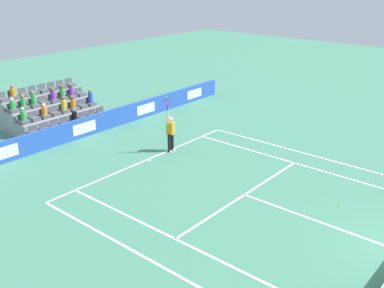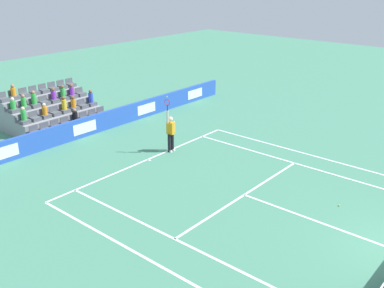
% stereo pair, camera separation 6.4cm
% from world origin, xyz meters
% --- Properties ---
extents(line_baseline, '(10.97, 0.10, 0.01)m').
position_xyz_m(line_baseline, '(0.00, -11.89, 0.00)').
color(line_baseline, white).
rests_on(line_baseline, ground).
extents(line_service, '(8.23, 0.10, 0.01)m').
position_xyz_m(line_service, '(0.00, -6.40, 0.00)').
color(line_service, white).
rests_on(line_service, ground).
extents(line_centre_service, '(0.10, 6.40, 0.01)m').
position_xyz_m(line_centre_service, '(0.00, -3.20, 0.00)').
color(line_centre_service, white).
rests_on(line_centre_service, ground).
extents(line_singles_sideline_left, '(0.10, 11.89, 0.01)m').
position_xyz_m(line_singles_sideline_left, '(4.12, -5.95, 0.00)').
color(line_singles_sideline_left, white).
rests_on(line_singles_sideline_left, ground).
extents(line_singles_sideline_right, '(0.10, 11.89, 0.01)m').
position_xyz_m(line_singles_sideline_right, '(-4.12, -5.95, 0.00)').
color(line_singles_sideline_right, white).
rests_on(line_singles_sideline_right, ground).
extents(line_doubles_sideline_left, '(0.10, 11.89, 0.01)m').
position_xyz_m(line_doubles_sideline_left, '(5.49, -5.95, 0.00)').
color(line_doubles_sideline_left, white).
rests_on(line_doubles_sideline_left, ground).
extents(line_doubles_sideline_right, '(0.10, 11.89, 0.01)m').
position_xyz_m(line_doubles_sideline_right, '(-5.49, -5.95, 0.00)').
color(line_doubles_sideline_right, white).
rests_on(line_doubles_sideline_right, ground).
extents(line_centre_mark, '(0.10, 0.20, 0.01)m').
position_xyz_m(line_centre_mark, '(0.00, -11.79, 0.00)').
color(line_centre_mark, white).
rests_on(line_centre_mark, ground).
extents(sponsor_barrier, '(22.82, 0.22, 1.04)m').
position_xyz_m(sponsor_barrier, '(-0.00, -16.72, 0.52)').
color(sponsor_barrier, blue).
rests_on(sponsor_barrier, ground).
extents(tennis_player, '(0.53, 0.38, 2.85)m').
position_xyz_m(tennis_player, '(-1.49, -11.77, 0.99)').
color(tennis_player, black).
rests_on(tennis_player, ground).
extents(stadium_stand, '(4.96, 3.80, 2.52)m').
position_xyz_m(stadium_stand, '(0.01, -19.65, 0.69)').
color(stadium_stand, gray).
rests_on(stadium_stand, ground).
extents(loose_tennis_ball, '(0.07, 0.07, 0.07)m').
position_xyz_m(loose_tennis_ball, '(-1.57, -3.14, 0.03)').
color(loose_tennis_ball, '#D1E533').
rests_on(loose_tennis_ball, ground).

